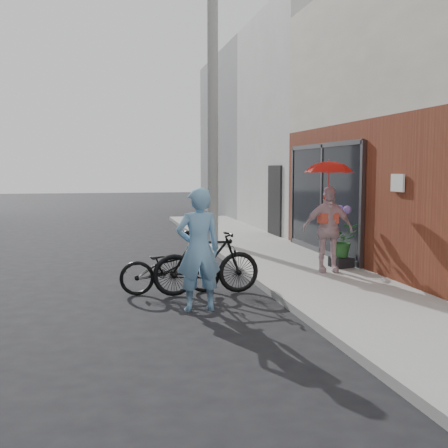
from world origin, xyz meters
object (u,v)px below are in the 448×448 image
object	(u,v)px
utility_pole	(213,113)
officer	(198,249)
planter	(341,262)
kimono_woman	(328,229)
bike_right	(207,262)
bike_left	(170,267)

from	to	relation	value
utility_pole	officer	bearing A→B (deg)	-102.89
officer	planter	bearing A→B (deg)	-147.82
officer	kimono_woman	size ratio (longest dim) A/B	1.12
utility_pole	bike_right	world-z (taller)	utility_pole
officer	kimono_woman	distance (m)	3.38
officer	bike_left	xyz separation A→B (m)	(-0.27, 1.19, -0.46)
officer	bike_left	world-z (taller)	officer
bike_right	kimono_woman	size ratio (longest dim) A/B	1.10
utility_pole	bike_left	world-z (taller)	utility_pole
utility_pole	bike_left	size ratio (longest dim) A/B	4.21
officer	kimono_woman	bearing A→B (deg)	-148.67
bike_right	officer	bearing A→B (deg)	160.60
bike_left	utility_pole	bearing A→B (deg)	-19.23
bike_right	kimono_woman	world-z (taller)	kimono_woman
kimono_woman	bike_right	bearing A→B (deg)	-148.82
officer	kimono_woman	xyz separation A→B (m)	(2.79, 1.91, 0.03)
bike_right	kimono_woman	bearing A→B (deg)	-72.39
bike_left	planter	bearing A→B (deg)	-73.51
bike_left	kimono_woman	bearing A→B (deg)	-77.71
bike_left	kimono_woman	size ratio (longest dim) A/B	1.04
bike_left	bike_right	size ratio (longest dim) A/B	0.94
utility_pole	officer	world-z (taller)	utility_pole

